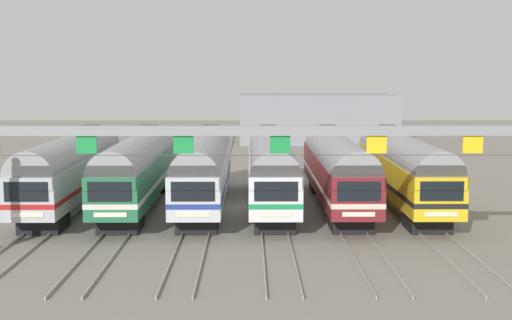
# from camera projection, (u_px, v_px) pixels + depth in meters

# --- Properties ---
(ground_plane) EXTENTS (160.00, 160.00, 0.00)m
(ground_plane) POSITION_uv_depth(u_px,v_px,m) (238.00, 207.00, 43.92)
(ground_plane) COLOR gray
(track_bed) EXTENTS (23.09, 70.00, 0.15)m
(track_bed) POSITION_uv_depth(u_px,v_px,m) (241.00, 169.00, 60.77)
(track_bed) COLOR gray
(track_bed) RESTS_ON ground
(commuter_train_stainless) EXTENTS (2.88, 18.06, 5.05)m
(commuter_train_stainless) POSITION_uv_depth(u_px,v_px,m) (72.00, 167.00, 43.48)
(commuter_train_stainless) COLOR #B2B5BA
(commuter_train_stainless) RESTS_ON ground
(commuter_train_green) EXTENTS (2.88, 18.06, 5.05)m
(commuter_train_green) POSITION_uv_depth(u_px,v_px,m) (138.00, 167.00, 43.51)
(commuter_train_green) COLOR #236B42
(commuter_train_green) RESTS_ON ground
(commuter_train_silver) EXTENTS (2.88, 18.06, 5.05)m
(commuter_train_silver) POSITION_uv_depth(u_px,v_px,m) (205.00, 167.00, 43.55)
(commuter_train_silver) COLOR silver
(commuter_train_silver) RESTS_ON ground
(commuter_train_white) EXTENTS (2.88, 18.06, 5.05)m
(commuter_train_white) POSITION_uv_depth(u_px,v_px,m) (271.00, 167.00, 43.59)
(commuter_train_white) COLOR white
(commuter_train_white) RESTS_ON ground
(commuter_train_maroon) EXTENTS (2.88, 18.06, 5.05)m
(commuter_train_maroon) POSITION_uv_depth(u_px,v_px,m) (337.00, 167.00, 43.63)
(commuter_train_maroon) COLOR maroon
(commuter_train_maroon) RESTS_ON ground
(commuter_train_yellow) EXTENTS (2.88, 18.06, 5.05)m
(commuter_train_yellow) POSITION_uv_depth(u_px,v_px,m) (403.00, 167.00, 43.67)
(commuter_train_yellow) COLOR gold
(commuter_train_yellow) RESTS_ON ground
(catenary_gantry) EXTENTS (26.83, 0.44, 6.97)m
(catenary_gantry) POSITION_uv_depth(u_px,v_px,m) (232.00, 150.00, 29.84)
(catenary_gantry) COLOR gray
(catenary_gantry) RESTS_ON ground
(maintenance_building) EXTENTS (19.40, 10.00, 6.07)m
(maintenance_building) POSITION_uv_depth(u_px,v_px,m) (317.00, 118.00, 84.72)
(maintenance_building) COLOR gray
(maintenance_building) RESTS_ON ground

